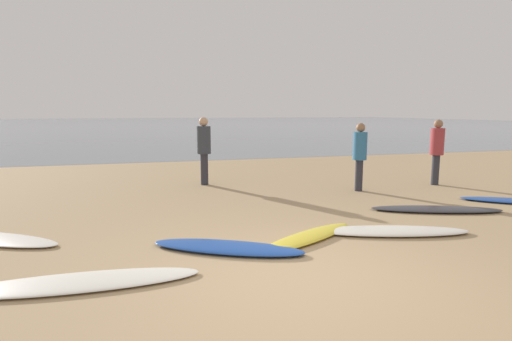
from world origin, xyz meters
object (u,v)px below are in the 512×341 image
(surfboard_3, at_px, (227,247))
(surfboard_5, at_px, (391,231))
(person_0, at_px, (360,151))
(person_1, at_px, (437,147))
(surfboard_4, at_px, (308,237))
(surfboard_2, at_px, (79,282))
(person_2, at_px, (204,145))
(surfboard_6, at_px, (436,209))

(surfboard_3, relative_size, surfboard_5, 0.88)
(person_0, distance_m, person_1, 2.39)
(surfboard_4, bearing_deg, person_0, 20.88)
(surfboard_2, height_order, surfboard_5, surfboard_5)
(surfboard_4, bearing_deg, person_2, 70.29)
(surfboard_4, height_order, person_2, person_2)
(surfboard_6, distance_m, person_1, 3.26)
(surfboard_4, distance_m, surfboard_6, 3.25)
(person_0, bearing_deg, surfboard_3, -24.63)
(surfboard_5, height_order, person_2, person_2)
(surfboard_6, bearing_deg, person_1, 70.51)
(surfboard_6, relative_size, person_2, 1.41)
(surfboard_5, relative_size, person_0, 1.50)
(surfboard_3, bearing_deg, surfboard_2, -132.04)
(surfboard_2, xyz_separation_m, person_1, (8.20, 4.18, 0.98))
(surfboard_2, xyz_separation_m, surfboard_6, (6.24, 1.75, 0.01))
(surfboard_6, xyz_separation_m, person_1, (1.96, 2.42, 0.98))
(surfboard_3, xyz_separation_m, surfboard_4, (1.28, 0.13, -0.00))
(surfboard_3, relative_size, surfboard_4, 1.07)
(person_2, bearing_deg, surfboard_5, -146.70)
(surfboard_2, distance_m, person_1, 9.25)
(person_0, xyz_separation_m, person_2, (-3.51, 1.86, 0.08))
(surfboard_6, relative_size, person_0, 1.52)
(person_0, height_order, person_2, person_2)
(surfboard_5, relative_size, person_2, 1.39)
(surfboard_3, relative_size, person_2, 1.23)
(person_0, xyz_separation_m, person_1, (2.38, 0.19, 0.04))
(surfboard_3, xyz_separation_m, surfboard_5, (2.68, 0.06, -0.00))
(surfboard_2, distance_m, surfboard_6, 6.48)
(surfboard_2, xyz_separation_m, person_2, (2.31, 5.85, 1.02))
(person_0, bearing_deg, person_1, 120.02)
(surfboard_6, bearing_deg, person_2, 153.27)
(surfboard_4, xyz_separation_m, surfboard_5, (1.40, -0.08, 0.00))
(surfboard_4, bearing_deg, person_1, 4.73)
(person_1, relative_size, person_2, 0.97)
(surfboard_3, xyz_separation_m, surfboard_6, (4.39, 1.09, -0.01))
(surfboard_2, xyz_separation_m, surfboard_3, (1.85, 0.66, 0.01))
(surfboard_3, distance_m, surfboard_6, 4.53)
(surfboard_3, xyz_separation_m, person_1, (6.35, 3.51, 0.97))
(surfboard_5, distance_m, person_0, 3.63)
(surfboard_6, bearing_deg, surfboard_3, -146.63)
(surfboard_3, distance_m, person_0, 5.26)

